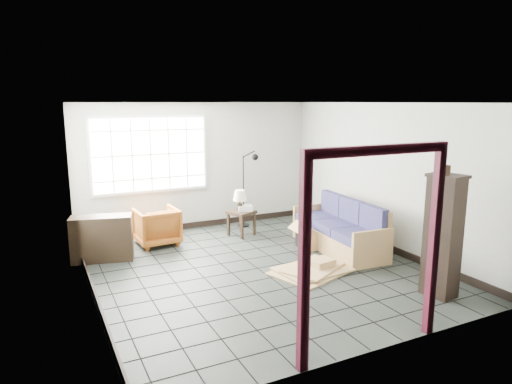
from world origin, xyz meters
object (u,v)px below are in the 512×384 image
armchair (157,225)px  side_table (241,215)px  tall_shelf (443,235)px  futon_sofa (341,231)px

armchair → side_table: bearing=171.3°
armchair → side_table: armchair is taller
side_table → tall_shelf: tall_shelf is taller
armchair → side_table: (1.65, -0.16, 0.03)m
armchair → tall_shelf: 4.93m
futon_sofa → side_table: (-1.26, 1.57, 0.08)m
futon_sofa → armchair: size_ratio=2.75×
tall_shelf → side_table: bearing=99.8°
armchair → side_table: size_ratio=1.28×
armchair → futon_sofa: bearing=146.1°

